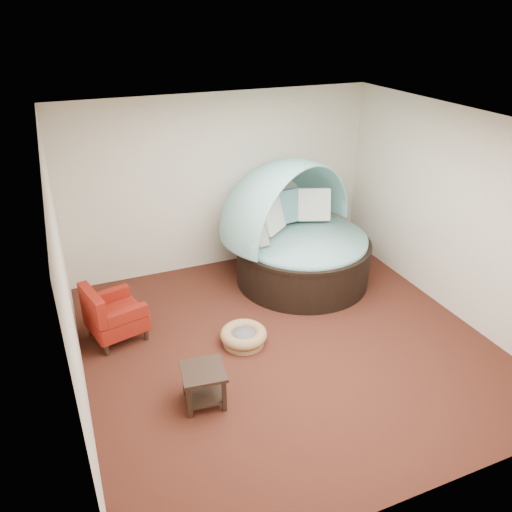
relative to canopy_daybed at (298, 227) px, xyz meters
name	(u,v)px	position (x,y,z in m)	size (l,w,h in m)	color
floor	(286,342)	(-0.89, -1.51, -0.89)	(5.00, 5.00, 0.00)	#4E2216
wall_back	(221,183)	(-0.89, 0.99, 0.51)	(5.00, 5.00, 0.00)	beige
wall_front	(432,377)	(-0.89, -4.01, 0.51)	(5.00, 5.00, 0.00)	beige
wall_left	(66,287)	(-3.39, -1.51, 0.51)	(5.00, 5.00, 0.00)	beige
wall_right	(456,215)	(1.61, -1.51, 0.51)	(5.00, 5.00, 0.00)	beige
ceiling	(294,126)	(-0.89, -1.51, 1.91)	(5.00, 5.00, 0.00)	white
canopy_daybed	(298,227)	(0.00, 0.00, 0.00)	(2.78, 2.75, 1.91)	black
pet_basket	(244,336)	(-1.41, -1.32, -0.78)	(0.75, 0.75, 0.21)	olive
red_armchair	(112,315)	(-2.94, -0.57, -0.52)	(0.82, 0.82, 0.79)	black
side_table	(204,381)	(-2.20, -2.15, -0.60)	(0.52, 0.52, 0.45)	black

